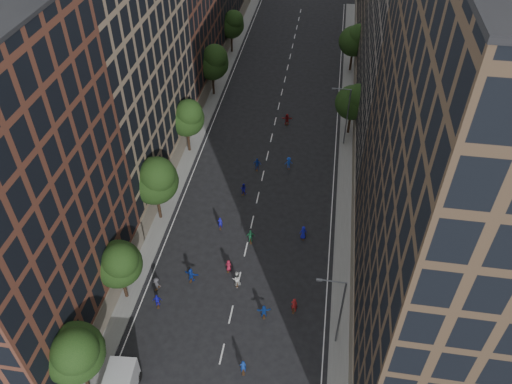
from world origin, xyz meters
TOP-DOWN VIEW (x-y plane):
  - ground at (0.00, 40.00)m, footprint 240.00×240.00m
  - sidewalk_left at (-12.00, 47.50)m, footprint 4.00×105.00m
  - sidewalk_right at (12.00, 47.50)m, footprint 4.00×105.00m
  - bldg_left_b at (-19.00, 35.00)m, footprint 14.00×26.00m
  - bldg_left_c at (-19.00, 58.00)m, footprint 14.00×20.00m
  - bldg_right_a at (19.00, 15.00)m, footprint 14.00×30.00m
  - bldg_right_b at (19.00, 44.00)m, footprint 14.00×28.00m
  - tree_left_0 at (-11.01, 3.85)m, footprint 5.20×5.20m
  - tree_left_1 at (-11.02, 13.86)m, footprint 4.80×4.80m
  - tree_left_2 at (-10.99, 25.83)m, footprint 5.60×5.60m
  - tree_left_3 at (-11.02, 39.85)m, footprint 5.00×5.00m
  - tree_left_4 at (-11.00, 55.84)m, footprint 5.40×5.40m
  - tree_left_5 at (-11.02, 71.86)m, footprint 4.80×4.80m
  - tree_right_a at (11.38, 47.85)m, footprint 5.00×5.00m
  - tree_right_b at (11.39, 67.85)m, footprint 5.20×5.20m
  - streetlamp_near at (10.37, 12.00)m, footprint 2.64×0.22m
  - streetlamp_far at (10.37, 45.00)m, footprint 2.64×0.22m
  - skater_1 at (2.31, 7.54)m, footprint 0.71×0.56m
  - skater_4 at (-7.60, 13.40)m, footprint 1.03×0.62m
  - skater_5 at (3.33, 13.83)m, footprint 1.51×0.77m
  - skater_6 at (-1.32, 19.13)m, footprint 0.79×0.57m
  - skater_7 at (6.26, 14.92)m, footprint 0.73×0.50m
  - skater_8 at (-0.12, 17.34)m, footprint 1.11×0.97m
  - skater_9 at (-8.34, 15.52)m, footprint 1.16×0.94m
  - skater_10 at (0.36, 23.73)m, footprint 1.12×0.66m
  - skater_11 at (-5.04, 17.17)m, footprint 1.67×0.80m
  - skater_12 at (6.33, 25.29)m, footprint 0.90×0.64m
  - skater_13 at (-3.61, 25.44)m, footprint 0.63×0.45m
  - skater_14 at (-1.93, 31.96)m, footprint 0.90×0.78m
  - skater_15 at (3.24, 38.25)m, footprint 1.23×0.93m
  - skater_16 at (-0.95, 37.18)m, footprint 1.09×0.49m
  - skater_17 at (1.86, 48.90)m, footprint 1.71×0.70m

SIDE VIEW (x-z plane):
  - ground at x=0.00m, z-range 0.00..0.00m
  - sidewalk_left at x=-12.00m, z-range 0.00..0.15m
  - sidewalk_right at x=12.00m, z-range 0.00..0.15m
  - skater_6 at x=-1.32m, z-range 0.00..1.51m
  - skater_5 at x=3.33m, z-range 0.00..1.56m
  - skater_9 at x=-8.34m, z-range 0.00..1.57m
  - skater_14 at x=-1.93m, z-range 0.00..1.61m
  - skater_13 at x=-3.61m, z-range 0.00..1.61m
  - skater_4 at x=-7.60m, z-range 0.00..1.64m
  - skater_15 at x=3.24m, z-range 0.00..1.69m
  - skater_1 at x=2.31m, z-range 0.00..1.70m
  - skater_11 at x=-5.04m, z-range 0.00..1.73m
  - skater_12 at x=6.33m, z-range 0.00..1.74m
  - skater_10 at x=0.36m, z-range 0.00..1.79m
  - skater_17 at x=1.86m, z-range 0.00..1.79m
  - skater_16 at x=-0.95m, z-range 0.00..1.82m
  - skater_7 at x=6.26m, z-range 0.00..1.91m
  - skater_8 at x=-0.12m, z-range 0.00..1.92m
  - streetlamp_near at x=10.37m, z-range 0.64..9.70m
  - streetlamp_far at x=10.37m, z-range 0.64..9.70m
  - tree_left_1 at x=-11.02m, z-range 1.45..9.66m
  - tree_right_a at x=11.38m, z-range 1.43..9.83m
  - tree_left_5 at x=-11.02m, z-range 1.51..9.84m
  - tree_left_3 at x=-11.02m, z-range 1.53..10.11m
  - tree_left_0 at x=-11.01m, z-range 1.54..10.37m
  - tree_right_b at x=11.39m, z-range 1.54..10.37m
  - tree_left_4 at x=-11.00m, z-range 1.56..10.63m
  - tree_left_2 at x=-10.99m, z-range 1.63..11.08m
  - bldg_left_c at x=-19.00m, z-range 0.00..28.00m
  - bldg_right_b at x=19.00m, z-range 0.00..33.00m
  - bldg_left_b at x=-19.00m, z-range 0.00..34.00m
  - bldg_right_a at x=19.00m, z-range 0.00..36.00m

